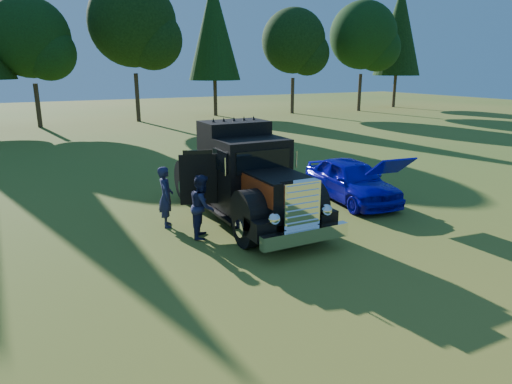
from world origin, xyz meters
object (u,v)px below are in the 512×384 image
object	(u,v)px
diamond_t_truck	(246,180)
hotrod_coupe	(351,180)
spectator_far	(203,206)
spectator_near	(166,197)

from	to	relation	value
diamond_t_truck	hotrod_coupe	world-z (taller)	diamond_t_truck
spectator_far	spectator_near	bearing A→B (deg)	53.29
diamond_t_truck	spectator_near	world-z (taller)	diamond_t_truck
spectator_near	spectator_far	distance (m)	1.48
spectator_near	hotrod_coupe	bearing A→B (deg)	-81.76
hotrod_coupe	spectator_near	world-z (taller)	hotrod_coupe
hotrod_coupe	spectator_far	bearing A→B (deg)	-170.94
spectator_far	diamond_t_truck	bearing A→B (deg)	-38.25
diamond_t_truck	spectator_far	bearing A→B (deg)	-155.30
spectator_near	spectator_far	xyz separation A→B (m)	(0.65, -1.32, -0.02)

